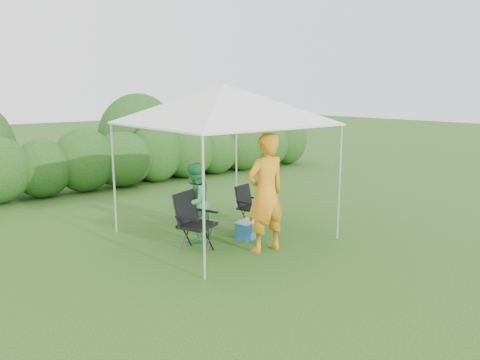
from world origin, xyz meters
TOP-DOWN VIEW (x-y plane):
  - ground at (0.00, 0.00)m, footprint 70.00×70.00m
  - hedge at (0.10, 6.00)m, footprint 15.82×1.53m
  - canopy at (0.00, 0.50)m, footprint 3.10×3.10m
  - chair_right at (0.82, 0.78)m, footprint 0.58×0.54m
  - chair_left at (-0.90, 0.21)m, footprint 0.75×0.72m
  - man at (0.02, -0.64)m, footprint 0.78×0.55m
  - woman at (-0.61, 0.58)m, footprint 0.87×0.80m
  - cooler at (0.21, 0.08)m, footprint 0.45×0.37m
  - bottle at (0.27, 0.04)m, footprint 0.06×0.06m
  - lawn_toy at (4.26, 3.98)m, footprint 0.53×0.44m

SIDE VIEW (x-z plane):
  - ground at x=0.00m, z-range 0.00..0.00m
  - lawn_toy at x=4.26m, z-range -0.01..0.26m
  - cooler at x=0.21m, z-range 0.00..0.34m
  - bottle at x=0.27m, z-range 0.34..0.55m
  - chair_right at x=0.82m, z-range 0.05..0.87m
  - chair_left at x=-0.90m, z-range 0.07..1.07m
  - woman at x=-0.61m, z-range 0.00..1.44m
  - hedge at x=0.10m, z-range -0.07..1.73m
  - man at x=0.02m, z-range 0.00..2.03m
  - canopy at x=0.00m, z-range 1.05..3.88m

